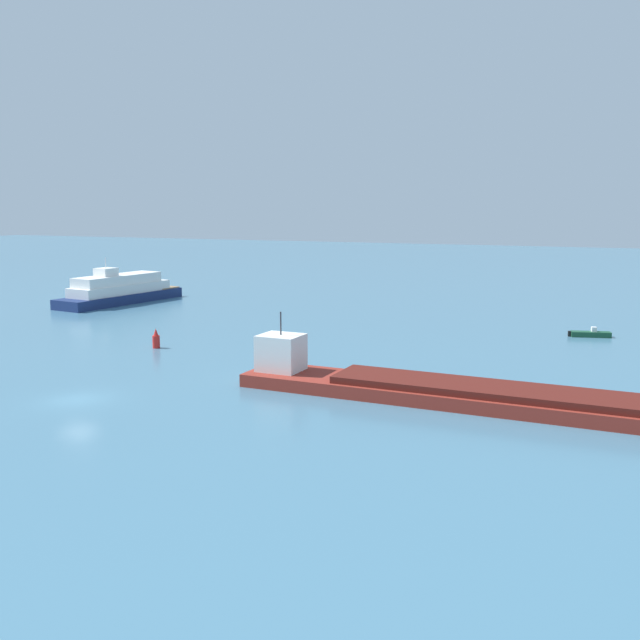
# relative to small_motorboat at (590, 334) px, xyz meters

# --- Properties ---
(ground_plane) EXTENTS (400.00, 400.00, 0.00)m
(ground_plane) POSITION_rel_small_motorboat_xyz_m (-32.84, -39.78, -0.30)
(ground_plane) COLOR teal
(small_motorboat) EXTENTS (4.30, 2.01, 1.05)m
(small_motorboat) POSITION_rel_small_motorboat_xyz_m (0.00, 0.00, 0.00)
(small_motorboat) COLOR #19472D
(small_motorboat) RESTS_ON ground
(white_riverboat) EXTENTS (8.21, 19.98, 6.42)m
(white_riverboat) POSITION_rel_small_motorboat_xyz_m (-61.56, 3.15, 1.41)
(white_riverboat) COLOR navy
(white_riverboat) RESTS_ON ground
(cargo_barge) EXTENTS (39.02, 7.15, 5.56)m
(cargo_barge) POSITION_rel_small_motorboat_xyz_m (-5.45, -30.53, 0.50)
(cargo_barge) COLOR maroon
(cargo_barge) RESTS_ON ground
(channel_buoy_red) EXTENTS (0.70, 0.70, 1.90)m
(channel_buoy_red) POSITION_rel_small_motorboat_xyz_m (-38.45, -21.90, 0.51)
(channel_buoy_red) COLOR red
(channel_buoy_red) RESTS_ON ground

